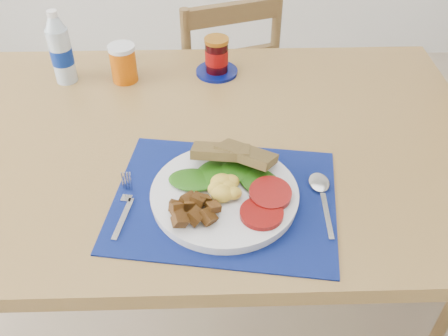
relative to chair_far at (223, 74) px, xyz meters
name	(u,v)px	position (x,y,z in m)	size (l,w,h in m)	color
table	(199,164)	(-0.08, -0.68, 0.14)	(1.40, 0.90, 0.75)	brown
chair_far	(223,74)	(0.00, 0.00, 0.00)	(0.47, 0.46, 1.03)	brown
placemat	(225,199)	(-0.02, -0.89, 0.22)	(0.46, 0.36, 0.00)	#040931
breakfast_plate	(222,193)	(-0.03, -0.90, 0.25)	(0.30, 0.30, 0.07)	silver
fork	(125,206)	(-0.22, -0.91, 0.23)	(0.03, 0.16, 0.00)	#B2B5BA
spoon	(321,192)	(0.19, -0.88, 0.23)	(0.04, 0.19, 0.01)	#B2B5BA
water_bottle	(61,51)	(-0.45, -0.40, 0.31)	(0.06, 0.06, 0.21)	#ADBFCC
juice_glass	(124,64)	(-0.29, -0.40, 0.27)	(0.07, 0.07, 0.10)	#BD4F05
jam_on_saucer	(217,58)	(-0.03, -0.37, 0.27)	(0.12, 0.12, 0.11)	#050E56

